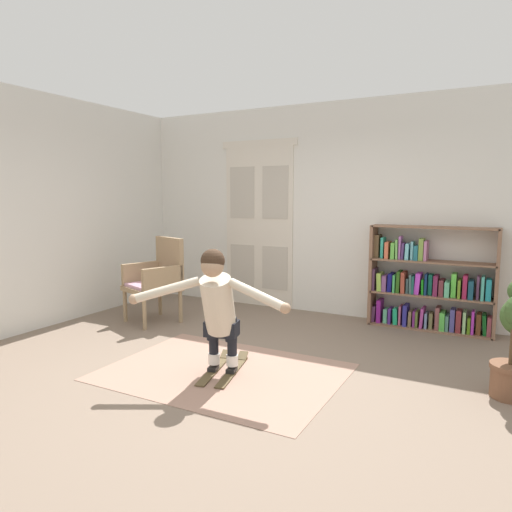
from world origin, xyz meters
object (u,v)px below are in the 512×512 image
wicker_chair (157,278)px  person_skier (217,303)px  skis_pair (224,369)px  bookshelf (427,286)px

wicker_chair → person_skier: 2.16m
skis_pair → wicker_chair: bearing=147.4°
skis_pair → person_skier: (0.04, -0.17, 0.68)m
skis_pair → person_skier: person_skier is taller
bookshelf → skis_pair: size_ratio=1.74×
bookshelf → person_skier: size_ratio=1.05×
bookshelf → person_skier: bearing=-119.2°
bookshelf → wicker_chair: bookshelf is taller
wicker_chair → bookshelf: bearing=22.0°
skis_pair → person_skier: bearing=-76.1°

